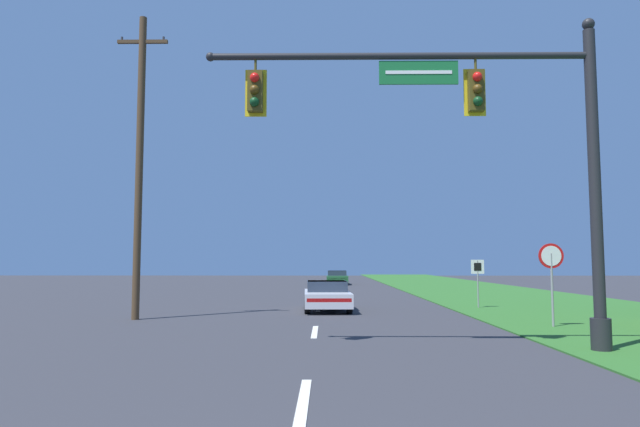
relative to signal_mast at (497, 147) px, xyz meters
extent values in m
cube|color=#2D6626|center=(6.28, 19.54, -4.56)|extent=(10.00, 110.00, 0.04)
cube|color=silver|center=(-4.22, -4.46, -4.57)|extent=(0.16, 2.80, 0.01)
cube|color=silver|center=(-4.22, 3.54, -4.57)|extent=(0.16, 2.80, 0.01)
cube|color=silver|center=(-4.22, 11.54, -4.57)|extent=(0.16, 2.80, 0.01)
cube|color=silver|center=(-4.22, 19.54, -4.57)|extent=(0.16, 2.80, 0.01)
cube|color=silver|center=(-4.22, 27.54, -4.57)|extent=(0.16, 2.80, 0.01)
cylinder|color=#232326|center=(2.18, 0.00, -4.19)|extent=(0.44, 0.44, 0.70)
cylinder|color=#232326|center=(2.18, 0.00, -0.90)|extent=(0.26, 0.26, 7.28)
sphere|color=#232326|center=(2.18, 0.00, 2.89)|extent=(0.28, 0.28, 0.28)
cylinder|color=#232326|center=(-2.20, 0.00, 2.15)|extent=(8.76, 0.16, 0.16)
sphere|color=#232326|center=(-6.57, 0.00, 2.15)|extent=(0.21, 0.21, 0.21)
cube|color=#196B33|center=(-1.76, 0.00, 1.75)|extent=(1.82, 0.06, 0.55)
cube|color=white|center=(-1.76, -0.03, 1.75)|extent=(1.53, 0.01, 0.08)
cylinder|color=#4C4214|center=(-5.52, 0.00, 1.97)|extent=(0.06, 0.06, 0.35)
cube|color=yellow|center=(-5.52, 0.14, 1.32)|extent=(0.50, 0.03, 1.11)
cube|color=#4C4214|center=(-5.52, 0.00, 1.32)|extent=(0.34, 0.24, 0.95)
sphere|color=red|center=(-5.52, -0.14, 1.61)|extent=(0.22, 0.22, 0.22)
sphere|color=#51380F|center=(-5.52, -0.14, 1.32)|extent=(0.22, 0.22, 0.22)
sphere|color=#0F3D19|center=(-5.52, -0.14, 1.04)|extent=(0.22, 0.22, 0.22)
cylinder|color=#4C4214|center=(-0.44, 0.00, 1.97)|extent=(0.06, 0.06, 0.35)
cube|color=yellow|center=(-0.44, 0.14, 1.32)|extent=(0.50, 0.03, 1.11)
cube|color=#4C4214|center=(-0.44, 0.00, 1.32)|extent=(0.34, 0.24, 0.95)
sphere|color=red|center=(-0.44, -0.14, 1.61)|extent=(0.22, 0.22, 0.22)
sphere|color=#51380F|center=(-0.44, -0.14, 1.32)|extent=(0.22, 0.22, 0.22)
sphere|color=#0F3D19|center=(-0.44, -0.14, 1.04)|extent=(0.22, 0.22, 0.22)
cylinder|color=black|center=(-3.13, 12.38, -4.26)|extent=(0.22, 0.64, 0.64)
cylinder|color=black|center=(-4.73, 12.32, -4.26)|extent=(0.22, 0.64, 0.64)
cylinder|color=black|center=(-3.01, 9.21, -4.26)|extent=(0.22, 0.64, 0.64)
cylinder|color=black|center=(-4.61, 9.15, -4.26)|extent=(0.22, 0.64, 0.64)
cube|color=silver|center=(-3.87, 10.77, -4.08)|extent=(1.99, 4.64, 0.55)
cube|color=#283342|center=(-3.87, 10.88, -3.60)|extent=(1.67, 1.98, 0.42)
cube|color=silver|center=(-3.87, 10.88, -3.42)|extent=(1.63, 1.94, 0.06)
cube|color=#B71414|center=(-3.78, 8.51, -4.02)|extent=(1.68, 0.12, 0.14)
cylinder|color=black|center=(-2.16, 38.96, -4.26)|extent=(0.22, 0.64, 0.64)
cylinder|color=black|center=(-3.76, 38.96, -4.26)|extent=(0.22, 0.64, 0.64)
cylinder|color=black|center=(-2.16, 35.84, -4.26)|extent=(0.22, 0.64, 0.64)
cylinder|color=black|center=(-3.76, 35.84, -4.26)|extent=(0.22, 0.64, 0.64)
cube|color=#235B2D|center=(-2.96, 37.40, -4.08)|extent=(1.82, 4.52, 0.55)
cube|color=#283342|center=(-2.96, 37.51, -3.60)|extent=(1.60, 1.90, 0.42)
cube|color=#235B2D|center=(-2.96, 37.51, -3.42)|extent=(1.57, 1.86, 0.06)
cube|color=#B71414|center=(-2.96, 35.17, -4.02)|extent=(1.67, 0.06, 0.14)
cylinder|color=gray|center=(2.95, 4.63, -3.44)|extent=(0.07, 0.07, 2.20)
cylinder|color=red|center=(2.95, 4.63, -2.42)|extent=(0.76, 0.04, 0.76)
cylinder|color=white|center=(2.95, 4.61, -2.42)|extent=(0.61, 0.01, 0.61)
cylinder|color=gray|center=(2.59, 11.75, -3.54)|extent=(0.06, 0.06, 2.00)
cube|color=white|center=(2.59, 11.75, -2.81)|extent=(0.55, 0.04, 0.60)
cube|color=black|center=(2.59, 11.73, -2.81)|extent=(0.31, 0.01, 0.34)
cylinder|color=#4C3823|center=(-10.47, 6.92, 0.79)|extent=(0.26, 0.26, 10.75)
cube|color=#4C3823|center=(-10.47, 6.92, 5.27)|extent=(1.80, 0.12, 0.12)
cylinder|color=#333338|center=(-11.22, 6.92, 5.39)|extent=(0.08, 0.08, 0.12)
cylinder|color=#333338|center=(-9.72, 6.92, 5.39)|extent=(0.08, 0.08, 0.12)
camera|label=1|loc=(-3.88, -12.82, -2.59)|focal=32.00mm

